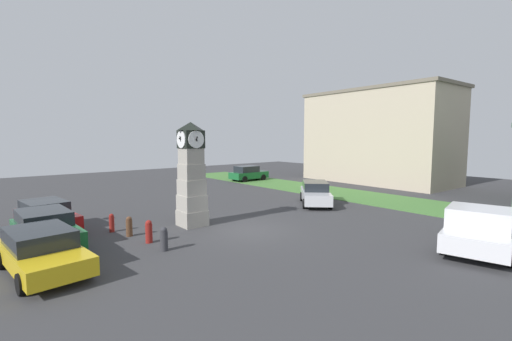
% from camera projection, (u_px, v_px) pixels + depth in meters
% --- Properties ---
extents(ground_plane, '(68.96, 68.96, 0.00)m').
position_uv_depth(ground_plane, '(248.00, 230.00, 16.69)').
color(ground_plane, '#38383A').
extents(clock_tower, '(1.40, 1.33, 5.30)m').
position_uv_depth(clock_tower, '(192.00, 178.00, 17.40)').
color(clock_tower, '#9C968C').
rests_on(clock_tower, ground_plane).
extents(bollard_near_tower, '(0.30, 0.30, 0.97)m').
position_uv_depth(bollard_near_tower, '(164.00, 239.00, 13.65)').
color(bollard_near_tower, '#333338').
rests_on(bollard_near_tower, ground_plane).
extents(bollard_mid_row, '(0.29, 0.29, 0.99)m').
position_uv_depth(bollard_mid_row, '(149.00, 231.00, 14.69)').
color(bollard_mid_row, maroon).
rests_on(bollard_mid_row, ground_plane).
extents(bollard_far_row, '(0.28, 0.28, 0.92)m').
position_uv_depth(bollard_far_row, '(129.00, 226.00, 15.67)').
color(bollard_far_row, brown).
rests_on(bollard_far_row, ground_plane).
extents(bollard_end_row, '(0.23, 0.23, 0.89)m').
position_uv_depth(bollard_end_row, '(112.00, 223.00, 16.39)').
color(bollard_end_row, maroon).
rests_on(bollard_end_row, ground_plane).
extents(car_navy_sedan, '(4.47, 2.36, 1.47)m').
position_uv_depth(car_navy_sedan, '(46.00, 216.00, 16.47)').
color(car_navy_sedan, '#A51111').
rests_on(car_navy_sedan, ground_plane).
extents(car_near_tower, '(4.54, 2.20, 1.53)m').
position_uv_depth(car_near_tower, '(45.00, 229.00, 13.97)').
color(car_near_tower, '#19602D').
rests_on(car_near_tower, ground_plane).
extents(car_by_building, '(4.71, 2.41, 1.44)m').
position_uv_depth(car_by_building, '(42.00, 250.00, 11.49)').
color(car_by_building, gold).
rests_on(car_by_building, ground_plane).
extents(car_far_lot, '(4.31, 4.22, 1.54)m').
position_uv_depth(car_far_lot, '(315.00, 193.00, 23.07)').
color(car_far_lot, silver).
rests_on(car_far_lot, ground_plane).
extents(car_silver_hatch, '(1.94, 4.08, 1.56)m').
position_uv_depth(car_silver_hatch, '(248.00, 173.00, 35.84)').
color(car_silver_hatch, '#19602D').
rests_on(car_silver_hatch, ground_plane).
extents(pickup_truck, '(3.31, 5.82, 1.85)m').
position_uv_depth(pickup_truck, '(481.00, 226.00, 13.82)').
color(pickup_truck, silver).
rests_on(pickup_truck, ground_plane).
extents(warehouse_blue_far, '(14.86, 7.47, 9.23)m').
position_uv_depth(warehouse_blue_far, '(378.00, 137.00, 34.60)').
color(warehouse_blue_far, '#B7A88E').
rests_on(warehouse_blue_far, ground_plane).
extents(grass_verge_far, '(41.38, 5.17, 0.04)m').
position_uv_depth(grass_verge_far, '(344.00, 194.00, 27.43)').
color(grass_verge_far, '#477A38').
rests_on(grass_verge_far, ground_plane).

